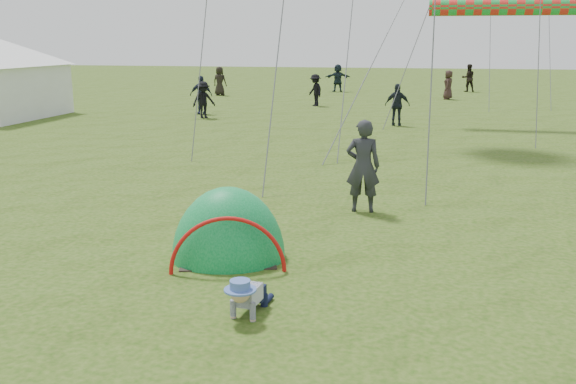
# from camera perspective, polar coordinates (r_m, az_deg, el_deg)

# --- Properties ---
(ground) EXTENTS (140.00, 140.00, 0.00)m
(ground) POSITION_cam_1_polar(r_m,az_deg,el_deg) (8.57, -0.49, -9.66)
(ground) COLOR #1E440A
(crawling_toddler) EXTENTS (0.60, 0.78, 0.55)m
(crawling_toddler) POSITION_cam_1_polar(r_m,az_deg,el_deg) (8.07, -3.67, -9.10)
(crawling_toddler) COLOR black
(crawling_toddler) RESTS_ON ground
(popup_tent) EXTENTS (2.11, 1.89, 2.30)m
(popup_tent) POSITION_cam_1_polar(r_m,az_deg,el_deg) (10.19, -5.28, -5.88)
(popup_tent) COLOR #00742E
(popup_tent) RESTS_ON ground
(standing_adult) EXTENTS (0.71, 0.51, 1.85)m
(standing_adult) POSITION_cam_1_polar(r_m,az_deg,el_deg) (12.73, 6.68, 2.31)
(standing_adult) COLOR #28292E
(standing_adult) RESTS_ON ground
(crowd_person_0) EXTENTS (0.70, 0.72, 1.67)m
(crowd_person_0) POSITION_cam_1_polar(r_m,az_deg,el_deg) (40.42, -21.53, 8.97)
(crowd_person_0) COLOR black
(crowd_person_0) RESTS_ON ground
(crowd_person_2) EXTENTS (0.98, 0.44, 1.65)m
(crowd_person_2) POSITION_cam_1_polar(r_m,az_deg,el_deg) (25.89, 9.70, 7.65)
(crowd_person_2) COLOR black
(crowd_person_2) RESTS_ON ground
(crowd_person_4) EXTENTS (0.91, 0.66, 1.72)m
(crowd_person_4) POSITION_cam_1_polar(r_m,az_deg,el_deg) (39.66, -6.09, 9.78)
(crowd_person_4) COLOR black
(crowd_person_4) RESTS_ON ground
(crowd_person_9) EXTENTS (1.13, 1.18, 1.61)m
(crowd_person_9) POSITION_cam_1_polar(r_m,az_deg,el_deg) (33.15, 2.44, 9.04)
(crowd_person_9) COLOR black
(crowd_person_9) RESTS_ON ground
(crowd_person_10) EXTENTS (0.61, 0.85, 1.63)m
(crowd_person_10) POSITION_cam_1_polar(r_m,az_deg,el_deg) (37.91, 14.06, 9.22)
(crowd_person_10) COLOR #32201D
(crowd_person_10) RESTS_ON ground
(crowd_person_11) EXTENTS (1.71, 0.87, 1.77)m
(crowd_person_11) POSITION_cam_1_polar(r_m,az_deg,el_deg) (42.39, 4.44, 10.08)
(crowd_person_11) COLOR #1B2833
(crowd_person_11) RESTS_ON ground
(crowd_person_12) EXTENTS (0.70, 0.55, 1.69)m
(crowd_person_12) POSITION_cam_1_polar(r_m,az_deg,el_deg) (42.06, -20.05, 9.24)
(crowd_person_12) COLOR black
(crowd_person_12) RESTS_ON ground
(crowd_person_13) EXTENTS (0.99, 0.85, 1.77)m
(crowd_person_13) POSITION_cam_1_polar(r_m,az_deg,el_deg) (43.75, 15.73, 9.73)
(crowd_person_13) COLOR black
(crowd_person_13) RESTS_ON ground
(crowd_person_14) EXTENTS (1.07, 0.58, 1.73)m
(crowd_person_14) POSITION_cam_1_polar(r_m,az_deg,el_deg) (29.79, -7.74, 8.54)
(crowd_person_14) COLOR #20273B
(crowd_person_14) RESTS_ON ground
(crowd_person_15) EXTENTS (1.15, 1.11, 1.58)m
(crowd_person_15) POSITION_cam_1_polar(r_m,az_deg,el_deg) (28.23, -7.51, 8.12)
(crowd_person_15) COLOR black
(crowd_person_15) RESTS_ON ground
(rainbow_tube_kite) EXTENTS (6.41, 0.64, 0.64)m
(rainbow_tube_kite) POSITION_cam_1_polar(r_m,az_deg,el_deg) (26.65, 19.58, 15.24)
(rainbow_tube_kite) COLOR red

